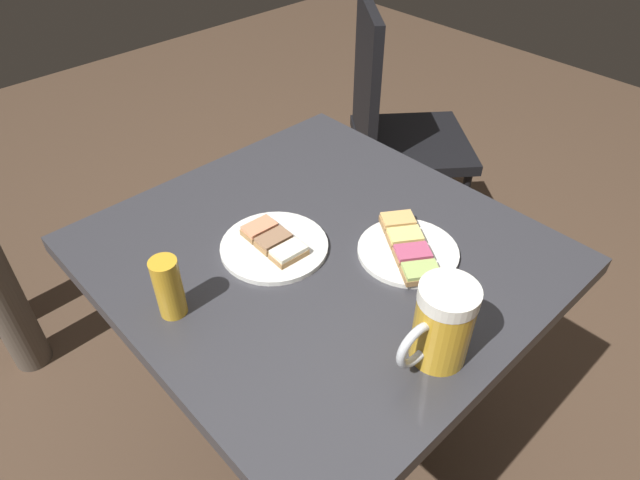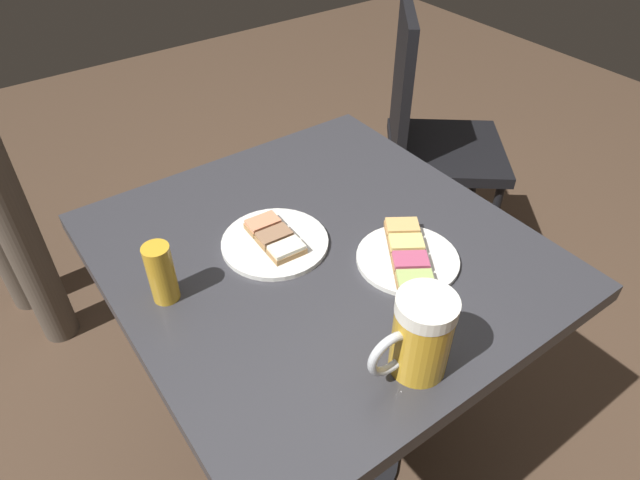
% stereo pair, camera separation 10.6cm
% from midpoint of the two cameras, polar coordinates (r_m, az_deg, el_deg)
% --- Properties ---
extents(ground_plane, '(6.00, 6.00, 0.00)m').
position_cam_midpoint_polar(ground_plane, '(1.66, 1.95, -20.76)').
color(ground_plane, '#4C3828').
extents(cafe_table, '(0.76, 0.80, 0.75)m').
position_cam_midpoint_polar(cafe_table, '(1.18, 2.59, -6.57)').
color(cafe_table, black).
rests_on(cafe_table, ground_plane).
extents(plate_near, '(0.19, 0.20, 0.03)m').
position_cam_midpoint_polar(plate_near, '(1.06, 11.87, -1.82)').
color(plate_near, white).
rests_on(plate_near, cafe_table).
extents(plate_far, '(0.21, 0.21, 0.03)m').
position_cam_midpoint_polar(plate_far, '(1.07, -1.86, -0.22)').
color(plate_far, white).
rests_on(plate_far, cafe_table).
extents(beer_mug, '(0.14, 0.09, 0.15)m').
position_cam_midpoint_polar(beer_mug, '(0.85, 13.83, -9.73)').
color(beer_mug, gold).
rests_on(beer_mug, cafe_table).
extents(beer_glass_small, '(0.05, 0.05, 0.11)m').
position_cam_midpoint_polar(beer_glass_small, '(0.96, -13.01, -3.49)').
color(beer_glass_small, gold).
rests_on(beer_glass_small, cafe_table).
extents(cafe_chair, '(0.53, 0.53, 0.94)m').
position_cam_midpoint_polar(cafe_chair, '(1.91, 12.62, 10.65)').
color(cafe_chair, black).
rests_on(cafe_chair, ground_plane).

